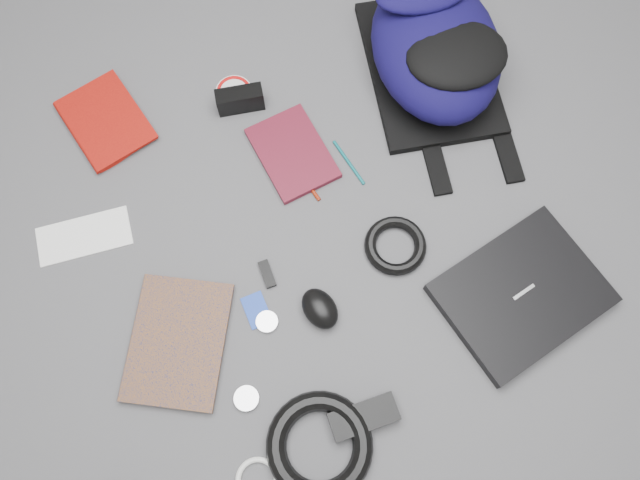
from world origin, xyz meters
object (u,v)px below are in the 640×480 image
object	(u,v)px
mouse	(320,309)
textbook_red	(75,139)
compact_camera	(240,100)
dvd_case	(293,153)
backpack	(436,47)
comic_book	(132,336)
laptop	(521,294)
power_brick	(364,417)

from	to	relation	value
mouse	textbook_red	bearing A→B (deg)	110.68
compact_camera	mouse	size ratio (longest dim) A/B	1.16
dvd_case	mouse	xyz separation A→B (m)	(-0.06, -0.37, 0.02)
backpack	dvd_case	bearing A→B (deg)	-155.59
backpack	comic_book	size ratio (longest dim) A/B	1.69
comic_book	dvd_case	size ratio (longest dim) A/B	1.29
mouse	laptop	bearing A→B (deg)	-29.45
backpack	textbook_red	xyz separation A→B (m)	(-0.85, 0.09, -0.08)
mouse	power_brick	xyz separation A→B (m)	(0.01, -0.23, -0.01)
textbook_red	laptop	bearing A→B (deg)	-55.16
backpack	comic_book	world-z (taller)	backpack
dvd_case	compact_camera	size ratio (longest dim) A/B	1.90
comic_book	compact_camera	bearing A→B (deg)	76.52
backpack	mouse	distance (m)	0.65
comic_book	mouse	world-z (taller)	mouse
laptop	power_brick	xyz separation A→B (m)	(-0.40, -0.13, 0.00)
textbook_red	power_brick	world-z (taller)	power_brick
dvd_case	power_brick	world-z (taller)	power_brick
comic_book	dvd_case	distance (m)	0.53
compact_camera	laptop	bearing A→B (deg)	-48.16
textbook_red	dvd_case	bearing A→B (deg)	-38.73
comic_book	textbook_red	bearing A→B (deg)	118.02
mouse	power_brick	world-z (taller)	mouse
textbook_red	dvd_case	size ratio (longest dim) A/B	1.05
compact_camera	dvd_case	bearing A→B (deg)	-57.04
textbook_red	comic_book	distance (m)	0.49
backpack	power_brick	bearing A→B (deg)	-112.66
comic_book	mouse	size ratio (longest dim) A/B	2.83
laptop	comic_book	size ratio (longest dim) A/B	1.22
laptop	power_brick	bearing A→B (deg)	-177.04
compact_camera	power_brick	distance (m)	0.76
comic_book	power_brick	bearing A→B (deg)	-11.82
backpack	textbook_red	world-z (taller)	backpack
laptop	mouse	size ratio (longest dim) A/B	3.46
mouse	compact_camera	bearing A→B (deg)	76.65
laptop	compact_camera	distance (m)	0.77
dvd_case	mouse	size ratio (longest dim) A/B	2.20
power_brick	textbook_red	bearing A→B (deg)	117.45
comic_book	backpack	bearing A→B (deg)	51.67
backpack	dvd_case	distance (m)	0.41
dvd_case	compact_camera	xyz separation A→B (m)	(-0.08, 0.16, 0.02)
backpack	compact_camera	xyz separation A→B (m)	(-0.46, 0.05, -0.06)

